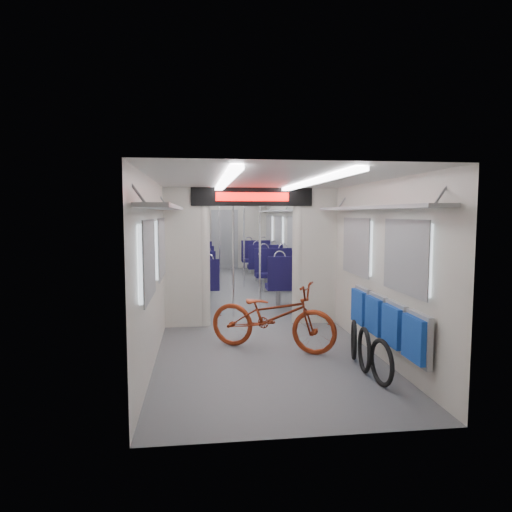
% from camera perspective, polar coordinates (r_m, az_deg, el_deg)
% --- Properties ---
extents(carriage, '(12.00, 12.02, 2.31)m').
position_cam_1_polar(carriage, '(9.38, -1.78, 3.04)').
color(carriage, '#515456').
rests_on(carriage, ground).
extents(bicycle, '(1.88, 1.39, 0.94)m').
position_cam_1_polar(bicycle, '(6.32, 2.05, -7.51)').
color(bicycle, maroon).
rests_on(bicycle, ground).
extents(flip_bench, '(0.12, 2.13, 0.54)m').
position_cam_1_polar(flip_bench, '(5.82, 15.77, -7.76)').
color(flip_bench, gray).
rests_on(flip_bench, carriage).
extents(bike_hoop_a, '(0.09, 0.53, 0.52)m').
position_cam_1_polar(bike_hoop_a, '(5.28, 15.41, -12.96)').
color(bike_hoop_a, black).
rests_on(bike_hoop_a, ground).
extents(bike_hoop_b, '(0.12, 0.54, 0.54)m').
position_cam_1_polar(bike_hoop_b, '(5.66, 13.38, -11.57)').
color(bike_hoop_b, black).
rests_on(bike_hoop_b, ground).
extents(bike_hoop_c, '(0.19, 0.51, 0.51)m').
position_cam_1_polar(bike_hoop_c, '(6.11, 12.13, -10.42)').
color(bike_hoop_c, black).
rests_on(bike_hoop_c, ground).
extents(seat_bay_near_left, '(0.90, 2.04, 1.09)m').
position_cam_1_polar(seat_bay_near_left, '(10.04, -7.43, -2.37)').
color(seat_bay_near_left, black).
rests_on(seat_bay_near_left, ground).
extents(seat_bay_near_right, '(0.94, 2.24, 1.15)m').
position_cam_1_polar(seat_bay_near_right, '(10.14, 3.21, -2.11)').
color(seat_bay_near_right, black).
rests_on(seat_bay_near_right, ground).
extents(seat_bay_far_left, '(0.92, 2.13, 1.12)m').
position_cam_1_polar(seat_bay_far_left, '(13.42, -7.37, -0.38)').
color(seat_bay_far_left, black).
rests_on(seat_bay_far_left, ground).
extents(seat_bay_far_right, '(0.94, 2.20, 1.14)m').
position_cam_1_polar(seat_bay_far_right, '(13.55, 0.56, -0.24)').
color(seat_bay_far_right, black).
rests_on(seat_bay_far_right, ground).
extents(stanchion_near_left, '(0.04, 0.04, 2.30)m').
position_cam_1_polar(stanchion_near_left, '(8.24, -2.87, 0.27)').
color(stanchion_near_left, silver).
rests_on(stanchion_near_left, ground).
extents(stanchion_near_right, '(0.04, 0.04, 2.30)m').
position_cam_1_polar(stanchion_near_right, '(8.43, 0.49, 0.39)').
color(stanchion_near_right, silver).
rests_on(stanchion_near_right, ground).
extents(stanchion_far_left, '(0.04, 0.04, 2.30)m').
position_cam_1_polar(stanchion_far_left, '(11.22, -4.58, 1.61)').
color(stanchion_far_left, silver).
rests_on(stanchion_far_left, ground).
extents(stanchion_far_right, '(0.05, 0.05, 2.30)m').
position_cam_1_polar(stanchion_far_right, '(11.54, -1.51, 1.73)').
color(stanchion_far_right, silver).
rests_on(stanchion_far_right, ground).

